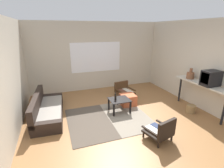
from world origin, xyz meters
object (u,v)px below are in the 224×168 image
at_px(armchair_striped_foreground, 161,131).
at_px(wicker_basket, 191,109).
at_px(coffee_table, 119,102).
at_px(armchair_by_window, 124,90).
at_px(couch, 47,110).
at_px(ottoman_orange, 128,100).
at_px(crt_television, 211,78).
at_px(glass_bottle, 115,96).
at_px(clay_vase, 190,75).
at_px(console_shelf, 201,86).

xyz_separation_m(armchair_striped_foreground, wicker_basket, (1.68, 0.84, -0.14)).
bearing_deg(coffee_table, armchair_by_window, 60.54).
height_order(couch, ottoman_orange, couch).
relative_size(coffee_table, crt_television, 1.31).
bearing_deg(armchair_striped_foreground, glass_bottle, 105.25).
bearing_deg(ottoman_orange, clay_vase, -20.32).
relative_size(console_shelf, wicker_basket, 6.60).
height_order(coffee_table, glass_bottle, glass_bottle).
height_order(console_shelf, clay_vase, clay_vase).
bearing_deg(ottoman_orange, wicker_basket, -35.64).
bearing_deg(clay_vase, wicker_basket, -118.70).
distance_m(console_shelf, clay_vase, 0.50).
distance_m(crt_television, clay_vase, 0.73).
bearing_deg(clay_vase, console_shelf, -90.00).
distance_m(coffee_table, glass_bottle, 0.21).
relative_size(coffee_table, ottoman_orange, 1.29).
xyz_separation_m(clay_vase, wicker_basket, (-0.25, -0.45, -0.92)).
height_order(coffee_table, ottoman_orange, coffee_table).
distance_m(couch, coffee_table, 2.12).
bearing_deg(wicker_basket, armchair_striped_foreground, -153.34).
height_order(crt_television, wicker_basket, crt_television).
xyz_separation_m(armchair_by_window, console_shelf, (1.62, -1.91, 0.58)).
distance_m(coffee_table, armchair_striped_foreground, 1.66).
relative_size(glass_bottle, wicker_basket, 0.93).
relative_size(couch, wicker_basket, 7.83).
bearing_deg(armchair_striped_foreground, ottoman_orange, 86.89).
bearing_deg(couch, armchair_by_window, 14.58).
height_order(armchair_striped_foreground, clay_vase, clay_vase).
bearing_deg(console_shelf, clay_vase, 90.00).
xyz_separation_m(console_shelf, glass_bottle, (-2.37, 0.81, -0.31)).
relative_size(armchair_by_window, clay_vase, 2.01).
bearing_deg(armchair_striped_foreground, crt_television, 16.42).
relative_size(armchair_by_window, wicker_basket, 2.53).
xyz_separation_m(console_shelf, wicker_basket, (-0.25, 0.00, -0.70)).
relative_size(coffee_table, armchair_by_window, 0.90).
bearing_deg(clay_vase, crt_television, -90.25).
relative_size(crt_television, clay_vase, 1.38).
height_order(armchair_striped_foreground, console_shelf, console_shelf).
xyz_separation_m(couch, coffee_table, (2.08, -0.42, 0.12)).
height_order(armchair_by_window, armchair_striped_foreground, armchair_striped_foreground).
distance_m(armchair_by_window, clay_vase, 2.33).
bearing_deg(couch, armchair_striped_foreground, -40.28).
relative_size(clay_vase, wicker_basket, 1.26).
height_order(console_shelf, glass_bottle, console_shelf).
relative_size(couch, armchair_by_window, 3.10).
distance_m(coffee_table, clay_vase, 2.39).
relative_size(armchair_striped_foreground, wicker_basket, 2.43).
xyz_separation_m(armchair_striped_foreground, clay_vase, (1.92, 1.29, 0.78)).
height_order(coffee_table, crt_television, crt_television).
distance_m(armchair_striped_foreground, clay_vase, 2.44).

